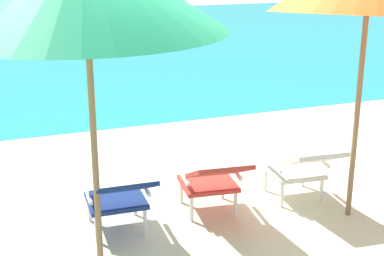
% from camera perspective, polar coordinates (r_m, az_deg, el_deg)
% --- Properties ---
extents(ground_plane, '(40.00, 40.00, 0.00)m').
position_cam_1_polar(ground_plane, '(9.08, -7.80, 1.68)').
color(ground_plane, beige).
extents(ocean_band, '(40.00, 18.00, 0.01)m').
position_cam_1_polar(ocean_band, '(16.93, -14.19, 8.68)').
color(ocean_band, '#28B2B7').
rests_on(ocean_band, ground_plane).
extents(lounge_chair_left, '(0.57, 0.90, 0.68)m').
position_cam_1_polar(lounge_chair_left, '(5.00, -7.46, -6.86)').
color(lounge_chair_left, navy).
rests_on(lounge_chair_left, ground_plane).
extents(lounge_chair_center, '(0.63, 0.93, 0.68)m').
position_cam_1_polar(lounge_chair_center, '(5.32, 2.16, -5.20)').
color(lounge_chair_center, red).
rests_on(lounge_chair_center, ground_plane).
extents(lounge_chair_right, '(0.61, 0.92, 0.68)m').
position_cam_1_polar(lounge_chair_right, '(5.71, 11.19, -3.89)').
color(lounge_chair_right, silver).
rests_on(lounge_chair_right, ground_plane).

